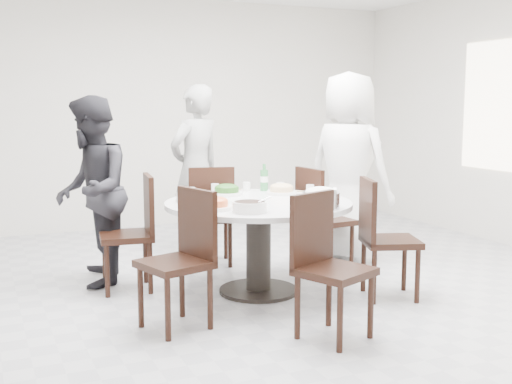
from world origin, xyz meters
name	(u,v)px	position (x,y,z in m)	size (l,w,h in m)	color
floor	(271,285)	(0.00, 0.00, 0.00)	(6.00, 6.00, 0.01)	#B5B5BA
wall_back	(170,113)	(0.00, 3.00, 1.40)	(6.00, 0.01, 2.80)	silver
dining_table	(258,247)	(-0.18, -0.15, 0.38)	(1.50, 1.50, 0.75)	silver
chair_ne	(326,219)	(0.69, 0.27, 0.47)	(0.42, 0.42, 0.95)	black
chair_n	(210,215)	(-0.23, 0.89, 0.47)	(0.42, 0.42, 0.95)	black
chair_nw	(126,233)	(-1.15, 0.35, 0.47)	(0.42, 0.42, 0.95)	black
chair_sw	(175,261)	(-1.04, -0.69, 0.47)	(0.42, 0.42, 0.95)	black
chair_s	(335,268)	(-0.15, -1.29, 0.47)	(0.42, 0.42, 0.95)	black
chair_se	(391,238)	(0.72, -0.69, 0.47)	(0.42, 0.42, 0.95)	black
diner_right	(348,168)	(1.05, 0.49, 0.91)	(0.89, 0.58, 1.83)	white
diner_middle	(196,170)	(-0.20, 1.40, 0.86)	(0.63, 0.41, 1.71)	black
diner_left	(91,191)	(-1.37, 0.63, 0.80)	(0.78, 0.60, 1.60)	black
dish_greens	(227,191)	(-0.29, 0.28, 0.78)	(0.27, 0.27, 0.07)	white
dish_pale	(282,190)	(0.16, 0.14, 0.79)	(0.26, 0.26, 0.07)	white
dish_orange	(193,197)	(-0.67, 0.05, 0.79)	(0.27, 0.27, 0.07)	white
dish_redbrown	(319,196)	(0.30, -0.28, 0.78)	(0.28, 0.28, 0.07)	white
dish_tofu	(213,205)	(-0.64, -0.37, 0.79)	(0.28, 0.28, 0.07)	white
rice_bowl	(321,200)	(0.11, -0.64, 0.81)	(0.28, 0.28, 0.12)	silver
soup_bowl	(250,207)	(-0.44, -0.58, 0.79)	(0.25, 0.25, 0.08)	white
beverage_bottle	(264,177)	(0.12, 0.40, 0.87)	(0.07, 0.07, 0.24)	#327D42
tea_cups	(234,187)	(-0.16, 0.45, 0.79)	(0.07, 0.07, 0.08)	white
chopsticks	(229,191)	(-0.19, 0.49, 0.76)	(0.24, 0.04, 0.01)	tan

